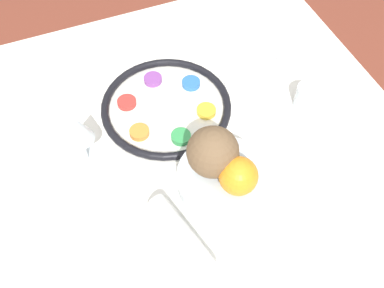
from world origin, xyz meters
name	(u,v)px	position (x,y,z in m)	size (l,w,h in m)	color
ground_plane	(207,284)	(0.00, 0.00, 0.00)	(8.00, 8.00, 0.00)	brown
dining_table	(210,243)	(0.00, 0.00, 0.39)	(1.29, 1.05, 0.77)	white
seder_plate	(166,107)	(-0.23, -0.04, 0.79)	(0.33, 0.33, 0.03)	white
wine_glass	(78,131)	(-0.16, -0.26, 0.88)	(0.07, 0.07, 0.15)	silver
fruit_stand	(224,181)	(0.07, -0.02, 0.87)	(0.19, 0.19, 0.12)	silver
orange_fruit	(238,176)	(0.10, -0.01, 0.93)	(0.08, 0.08, 0.08)	orange
coconut	(213,152)	(0.04, -0.03, 0.95)	(0.10, 0.10, 0.10)	brown
napkin_roll	(181,235)	(0.11, -0.13, 0.80)	(0.20, 0.09, 0.05)	white
cup_near	(308,97)	(-0.11, 0.30, 0.80)	(0.07, 0.07, 0.06)	silver
fork_left	(248,65)	(-0.30, 0.23, 0.77)	(0.02, 0.18, 0.01)	silver
fork_right	(253,72)	(-0.27, 0.23, 0.77)	(0.03, 0.18, 0.01)	silver
spoon	(158,238)	(0.09, -0.18, 0.77)	(0.16, 0.08, 0.01)	silver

